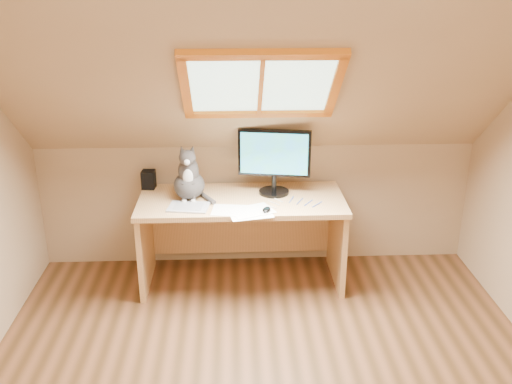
{
  "coord_description": "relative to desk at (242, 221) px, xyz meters",
  "views": [
    {
      "loc": [
        -0.19,
        -2.59,
        2.31
      ],
      "look_at": [
        -0.03,
        1.0,
        0.9
      ],
      "focal_mm": 40.0,
      "sensor_mm": 36.0,
      "label": 1
    }
  ],
  "objects": [
    {
      "name": "room_shell",
      "position": [
        0.12,
        -1.54,
        0.94
      ],
      "size": [
        3.52,
        3.52,
        2.41
      ],
      "color": "tan",
      "rests_on": "ground"
    },
    {
      "name": "desk",
      "position": [
        0.0,
        0.0,
        0.0
      ],
      "size": [
        1.55,
        0.68,
        0.71
      ],
      "color": "tan",
      "rests_on": "ground"
    },
    {
      "name": "monitor",
      "position": [
        0.25,
        0.02,
        0.51
      ],
      "size": [
        0.54,
        0.23,
        0.5
      ],
      "color": "black",
      "rests_on": "desk"
    },
    {
      "name": "cat",
      "position": [
        -0.39,
        -0.05,
        0.37
      ],
      "size": [
        0.23,
        0.28,
        0.43
      ],
      "color": "#403B38",
      "rests_on": "desk"
    },
    {
      "name": "desk_speaker",
      "position": [
        -0.72,
        0.18,
        0.29
      ],
      "size": [
        0.11,
        0.11,
        0.14
      ],
      "primitive_type": "cube",
      "rotation": [
        0.0,
        0.0,
        -0.09
      ],
      "color": "black",
      "rests_on": "desk"
    },
    {
      "name": "graphics_tablet",
      "position": [
        -0.39,
        -0.23,
        0.23
      ],
      "size": [
        0.32,
        0.25,
        0.01
      ],
      "primitive_type": "cube",
      "rotation": [
        0.0,
        0.0,
        -0.15
      ],
      "color": "#B2B2B7",
      "rests_on": "desk"
    },
    {
      "name": "mouse",
      "position": [
        0.17,
        -0.32,
        0.23
      ],
      "size": [
        0.08,
        0.11,
        0.03
      ],
      "primitive_type": "ellipsoid",
      "rotation": [
        0.0,
        0.0,
        -0.34
      ],
      "color": "black",
      "rests_on": "desk"
    },
    {
      "name": "papers",
      "position": [
        -0.0,
        -0.33,
        0.22
      ],
      "size": [
        0.35,
        0.3,
        0.01
      ],
      "color": "white",
      "rests_on": "desk"
    },
    {
      "name": "cables",
      "position": [
        0.37,
        -0.19,
        0.22
      ],
      "size": [
        0.51,
        0.26,
        0.01
      ],
      "color": "silver",
      "rests_on": "desk"
    }
  ]
}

